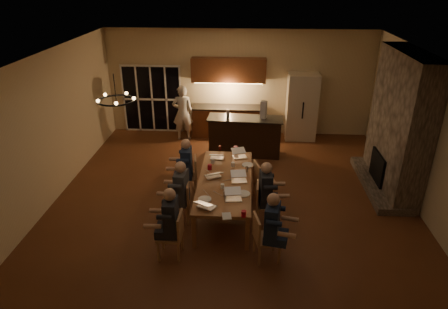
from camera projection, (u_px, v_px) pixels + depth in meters
floor at (232, 208)px, 8.72m from camera, size 9.00×9.00×0.00m
back_wall at (239, 83)px, 12.13m from camera, size 8.00×0.04×3.20m
left_wall at (39, 136)px, 8.27m from camera, size 0.04×9.00×3.20m
right_wall at (437, 146)px, 7.82m from camera, size 0.04×9.00×3.20m
ceiling at (233, 60)px, 7.36m from camera, size 8.00×9.00×0.04m
french_doors at (152, 99)px, 12.47m from camera, size 1.86×0.08×2.10m
fireplace at (400, 124)px, 8.92m from camera, size 0.58×2.50×3.20m
kitchenette at (228, 98)px, 12.03m from camera, size 2.24×0.68×2.40m
refrigerator at (302, 107)px, 11.95m from camera, size 0.90×0.68×2.00m
dining_table at (225, 195)px, 8.52m from camera, size 1.10×2.78×0.75m
bar_island at (245, 136)px, 11.06m from camera, size 2.08×0.80×1.08m
chair_left_near at (170, 235)px, 7.11m from camera, size 0.45×0.45×0.89m
chair_left_mid at (178, 203)px, 8.10m from camera, size 0.49×0.49×0.89m
chair_left_far at (187, 176)px, 9.15m from camera, size 0.50×0.50×0.89m
chair_right_near at (267, 238)px, 7.04m from camera, size 0.53×0.53×0.89m
chair_right_mid at (267, 204)px, 8.04m from camera, size 0.46×0.46×0.89m
chair_right_far at (265, 180)px, 8.95m from camera, size 0.55×0.55×0.89m
person_left_near at (171, 223)px, 7.02m from camera, size 0.61×0.61×1.38m
person_right_near at (272, 229)px, 6.87m from camera, size 0.71×0.71×1.38m
person_left_mid at (182, 193)px, 7.97m from camera, size 0.66×0.66×1.38m
person_right_mid at (265, 194)px, 7.93m from camera, size 0.65×0.65×1.38m
person_left_far at (187, 167)px, 8.98m from camera, size 0.63×0.63×1.38m
standing_person at (183, 113)px, 11.94m from camera, size 0.65×0.46×1.68m
chandelier at (116, 100)px, 6.69m from camera, size 0.64×0.64×0.03m
laptop_a at (207, 201)px, 7.35m from camera, size 0.41×0.40×0.23m
laptop_b at (233, 194)px, 7.58m from camera, size 0.35×0.32×0.23m
laptop_c at (213, 172)px, 8.42m from camera, size 0.41×0.39×0.23m
laptop_d at (239, 176)px, 8.23m from camera, size 0.36×0.32×0.23m
laptop_e at (217, 153)px, 9.25m from camera, size 0.34×0.30×0.23m
laptop_f at (240, 153)px, 9.29m from camera, size 0.39×0.36×0.23m
mug_front at (222, 186)px, 7.98m from camera, size 0.08×0.08×0.10m
mug_mid at (233, 165)px, 8.87m from camera, size 0.09×0.09×0.10m
mug_back at (213, 161)px, 9.04m from camera, size 0.09×0.09×0.10m
redcup_near at (244, 214)px, 7.07m from camera, size 0.09×0.09×0.12m
redcup_mid at (210, 167)px, 8.74m from camera, size 0.09×0.09×0.12m
redcup_far at (236, 149)px, 9.63m from camera, size 0.10×0.10×0.12m
can_silver at (225, 194)px, 7.70m from camera, size 0.06×0.06×0.12m
can_cola at (220, 148)px, 9.66m from camera, size 0.07×0.07×0.12m
can_right at (247, 169)px, 8.64m from camera, size 0.06×0.06×0.12m
plate_near at (243, 194)px, 7.80m from camera, size 0.27×0.27×0.02m
plate_left at (205, 199)px, 7.61m from camera, size 0.26×0.26×0.02m
plate_far at (248, 165)px, 8.95m from camera, size 0.26×0.26×0.02m
notepad at (227, 216)px, 7.10m from camera, size 0.19×0.25×0.01m
bar_bottle at (228, 114)px, 10.77m from camera, size 0.09×0.09×0.24m
bar_blender at (264, 110)px, 10.71m from camera, size 0.20×0.20×0.48m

